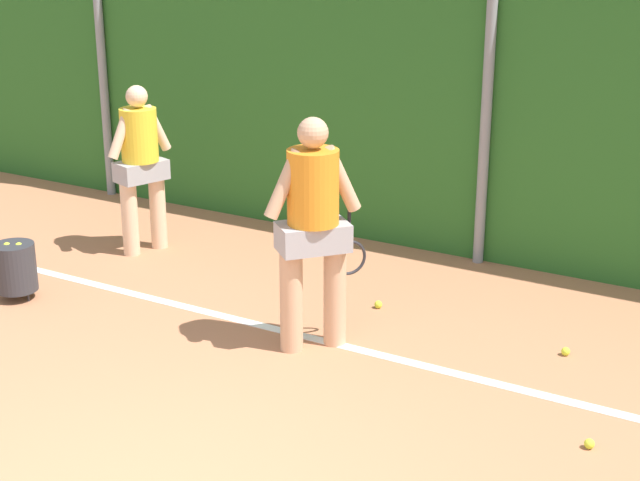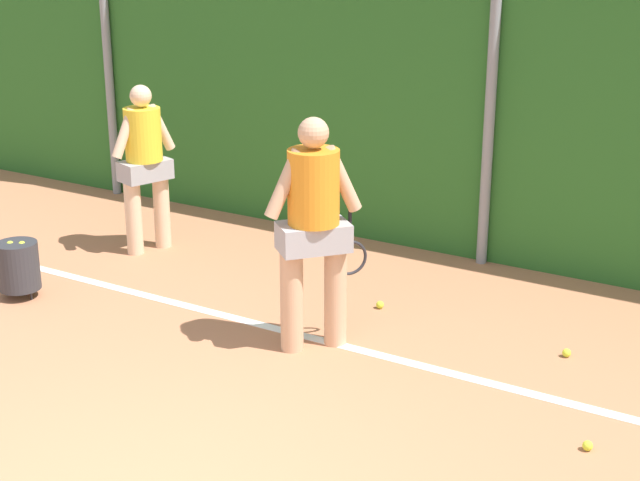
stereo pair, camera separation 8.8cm
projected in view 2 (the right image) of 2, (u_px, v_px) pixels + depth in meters
ground_plane at (272, 426)px, 6.30m from camera, size 24.81×24.81×0.00m
hedge_fence_backdrop at (497, 113)px, 8.90m from camera, size 16.13×0.25×2.86m
fence_post_left at (108, 63)px, 10.99m from camera, size 0.10×0.10×3.11m
fence_post_center at (490, 102)px, 8.72m from camera, size 0.10×0.10×3.11m
court_baseline_paint at (366, 352)px, 7.35m from camera, size 11.78×0.10×0.01m
player_midcourt at (314, 222)px, 7.13m from camera, size 0.58×0.68×1.80m
player_backcourt_far at (145, 159)px, 9.27m from camera, size 0.42×0.66×1.65m
ball_hopper at (18, 266)px, 8.31m from camera, size 0.36×0.36×0.51m
tennis_ball_4 at (588, 446)px, 6.00m from camera, size 0.07×0.07×0.07m
tennis_ball_5 at (567, 353)px, 7.26m from camera, size 0.07×0.07×0.07m
tennis_ball_6 at (380, 305)px, 8.15m from camera, size 0.07×0.07×0.07m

